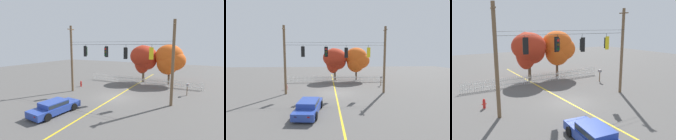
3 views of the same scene
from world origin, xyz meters
The scene contains 13 objects.
ground centered at (0.00, 0.00, 0.00)m, with size 80.00×80.00×0.00m, color #565451.
lane_centerline_stripe centered at (0.00, 0.00, 0.00)m, with size 0.16×36.00×0.01m, color gold.
signal_support_span centered at (0.00, 0.00, 4.21)m, with size 12.48×1.10×8.26m.
traffic_signal_northbound_secondary centered at (-3.92, -0.01, 5.17)m, with size 0.43×0.38×1.42m.
traffic_signal_southbound_primary centered at (-1.16, 0.01, 5.15)m, with size 0.43×0.38×1.42m.
traffic_signal_westbound_side centered at (1.28, -0.01, 5.04)m, with size 0.43×0.38×1.54m.
traffic_signal_eastbound_side centered at (4.03, -0.01, 5.07)m, with size 0.43×0.38×1.49m.
white_picket_fence centered at (0.58, 7.77, 0.55)m, with size 16.93×0.06×1.09m.
autumn_maple_near_fence centered at (0.36, 9.73, 3.86)m, with size 4.24×4.10×5.90m.
autumn_maple_mid centered at (4.34, 9.45, 3.82)m, with size 4.42×3.81×5.99m.
parked_car centered at (-2.58, -6.65, 0.60)m, with size 2.22×4.70×1.15m.
fire_hydrant centered at (-6.65, 2.50, 0.40)m, with size 0.38×0.22×0.81m.
roadside_mailbox centered at (7.24, 4.51, 1.19)m, with size 0.25×0.44×1.45m.
Camera 3 is at (-10.02, -15.63, 6.64)m, focal length 35.69 mm.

